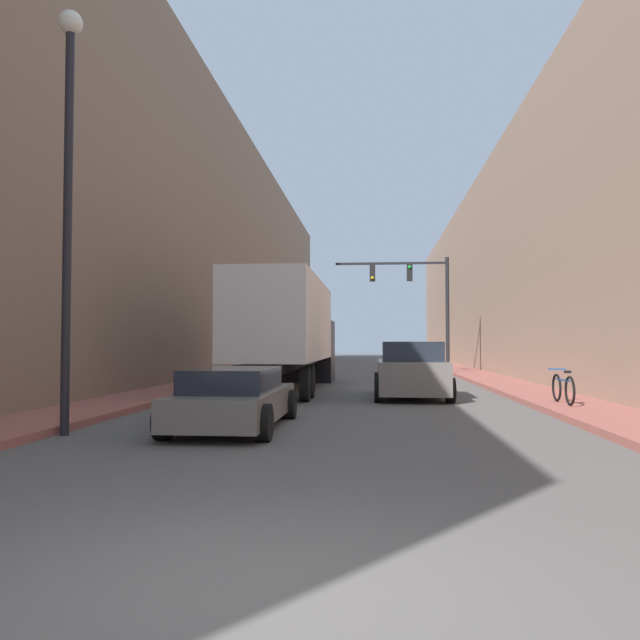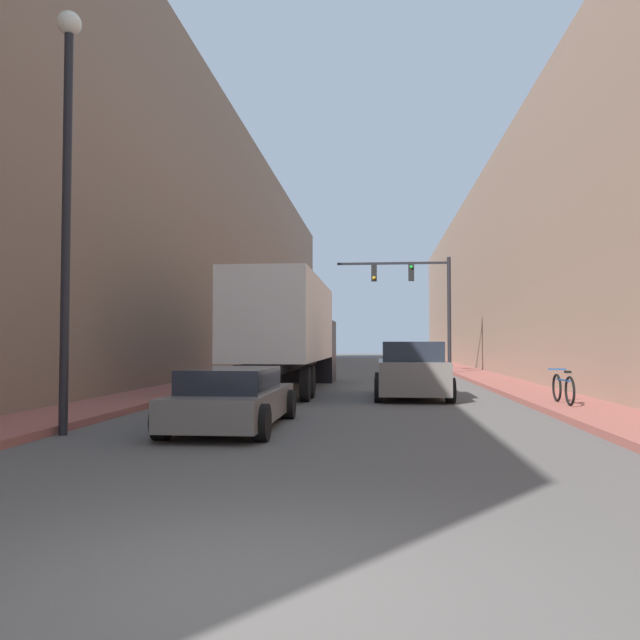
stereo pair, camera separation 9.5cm
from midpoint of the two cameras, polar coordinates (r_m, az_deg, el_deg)
ground_plane at (r=4.59m, az=-7.32°, el=-23.29°), size 200.00×200.00×0.00m
sidewalk_right at (r=34.57m, az=13.65°, el=-4.72°), size 2.04×80.00×0.15m
sidewalk_left at (r=34.88m, az=-5.90°, el=-4.75°), size 2.04×80.00×0.15m
building_right at (r=35.57m, az=20.01°, el=4.59°), size 6.00×80.00×11.52m
building_left at (r=36.29m, az=-12.14°, el=6.81°), size 6.00×80.00×14.57m
semi_truck at (r=22.52m, az=-2.66°, el=-0.91°), size 2.53×11.83×3.81m
sedan_car at (r=12.40m, az=-7.73°, el=-7.13°), size 1.98×4.52×1.18m
suv_car at (r=19.25m, az=8.49°, el=-4.64°), size 2.23×4.47×1.71m
traffic_signal_gantry at (r=33.64m, az=9.40°, el=2.41°), size 6.04×0.35×6.25m
street_lamp at (r=12.64m, az=-21.92°, el=12.93°), size 0.44×0.44×7.81m
parked_bicycle at (r=16.84m, az=21.50°, el=-5.84°), size 0.44×1.82×0.86m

